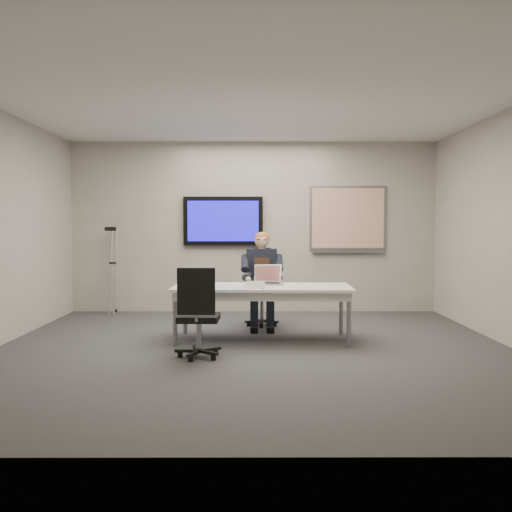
{
  "coord_description": "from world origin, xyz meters",
  "views": [
    {
      "loc": [
        0.01,
        -6.41,
        1.41
      ],
      "look_at": [
        0.03,
        0.66,
        1.04
      ],
      "focal_mm": 40.0,
      "sensor_mm": 36.0,
      "label": 1
    }
  ],
  "objects_px": {
    "office_chair_far": "(263,305)",
    "office_chair_near": "(198,330)",
    "conference_table": "(262,292)",
    "seated_person": "(262,290)",
    "laptop": "(268,279)"
  },
  "relations": [
    {
      "from": "conference_table",
      "to": "seated_person",
      "type": "xyz_separation_m",
      "value": [
        0.01,
        0.82,
        -0.06
      ]
    },
    {
      "from": "office_chair_near",
      "to": "laptop",
      "type": "height_order",
      "value": "office_chair_near"
    },
    {
      "from": "office_chair_far",
      "to": "laptop",
      "type": "relative_size",
      "value": 2.46
    },
    {
      "from": "office_chair_far",
      "to": "laptop",
      "type": "height_order",
      "value": "office_chair_far"
    },
    {
      "from": "conference_table",
      "to": "seated_person",
      "type": "bearing_deg",
      "value": 91.38
    },
    {
      "from": "office_chair_far",
      "to": "office_chair_near",
      "type": "relative_size",
      "value": 0.95
    },
    {
      "from": "conference_table",
      "to": "office_chair_near",
      "type": "bearing_deg",
      "value": -123.34
    },
    {
      "from": "office_chair_far",
      "to": "seated_person",
      "type": "xyz_separation_m",
      "value": [
        -0.01,
        -0.24,
        0.25
      ]
    },
    {
      "from": "conference_table",
      "to": "office_chair_far",
      "type": "height_order",
      "value": "office_chair_far"
    },
    {
      "from": "seated_person",
      "to": "office_chair_near",
      "type": "bearing_deg",
      "value": -105.05
    },
    {
      "from": "conference_table",
      "to": "laptop",
      "type": "height_order",
      "value": "laptop"
    },
    {
      "from": "office_chair_far",
      "to": "laptop",
      "type": "bearing_deg",
      "value": -65.37
    },
    {
      "from": "conference_table",
      "to": "office_chair_near",
      "type": "distance_m",
      "value": 1.24
    },
    {
      "from": "office_chair_near",
      "to": "office_chair_far",
      "type": "bearing_deg",
      "value": -107.7
    },
    {
      "from": "conference_table",
      "to": "office_chair_near",
      "type": "relative_size",
      "value": 2.26
    }
  ]
}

